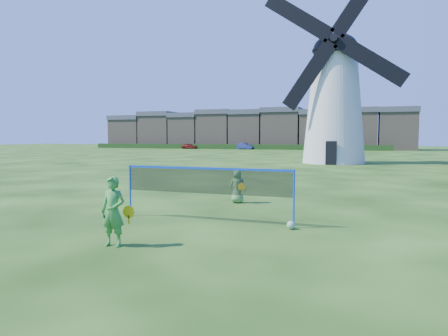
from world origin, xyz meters
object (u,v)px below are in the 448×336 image
at_px(car_left, 189,146).
at_px(badminton_net, 206,182).
at_px(player_girl, 113,212).
at_px(car_right, 245,146).
at_px(play_ball, 291,225).
at_px(windmill, 334,99).
at_px(player_boy, 238,186).

bearing_deg(car_left, badminton_net, -166.41).
relative_size(badminton_net, player_girl, 3.26).
height_order(player_girl, car_right, player_girl).
relative_size(badminton_net, play_ball, 22.95).
bearing_deg(play_ball, player_girl, -139.24).
bearing_deg(windmill, player_girl, -94.53).
distance_m(windmill, car_left, 49.36).
bearing_deg(car_right, badminton_net, -152.16).
distance_m(badminton_net, car_right, 68.47).
distance_m(player_girl, car_left, 74.58).
relative_size(windmill, player_boy, 13.92).
xyz_separation_m(windmill, car_left, (-31.61, 37.52, -5.39)).
relative_size(windmill, car_right, 4.40).
height_order(badminton_net, player_boy, badminton_net).
distance_m(player_boy, car_right, 65.20).
bearing_deg(player_girl, player_boy, 80.04).
xyz_separation_m(play_ball, car_right, (-20.74, 66.18, 0.53)).
xyz_separation_m(player_girl, play_ball, (3.40, 2.93, -0.66)).
bearing_deg(player_boy, player_girl, 70.10).
distance_m(badminton_net, car_left, 72.11).
bearing_deg(badminton_net, car_left, 114.66).
height_order(windmill, player_boy, windmill).
xyz_separation_m(badminton_net, car_right, (-18.28, 65.99, -0.50)).
distance_m(badminton_net, play_ball, 2.68).
bearing_deg(player_boy, badminton_net, 79.33).
relative_size(windmill, car_left, 5.13).
relative_size(player_boy, car_left, 0.37).
bearing_deg(badminton_net, player_boy, 92.00).
bearing_deg(badminton_net, player_girl, -106.76).
distance_m(player_boy, car_left, 69.00).
distance_m(player_girl, car_right, 71.25).
bearing_deg(car_right, player_girl, -153.56).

